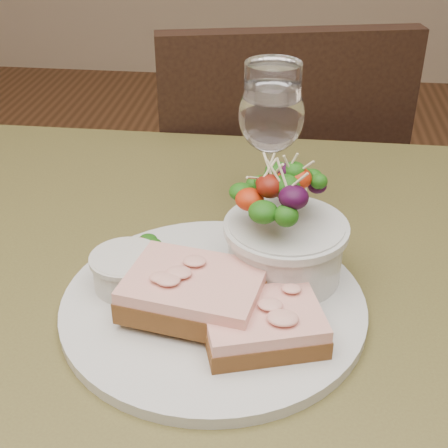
# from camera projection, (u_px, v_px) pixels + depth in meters

# --- Properties ---
(cafe_table) EXTENTS (0.80, 0.80, 0.75)m
(cafe_table) POSITION_uv_depth(u_px,v_px,m) (205.00, 364.00, 0.69)
(cafe_table) COLOR #4F4521
(cafe_table) RESTS_ON ground
(chair_far) EXTENTS (0.50, 0.50, 0.90)m
(chair_far) POSITION_uv_depth(u_px,v_px,m) (262.00, 282.00, 1.41)
(chair_far) COLOR black
(chair_far) RESTS_ON ground
(dinner_plate) EXTENTS (0.30, 0.30, 0.01)m
(dinner_plate) POSITION_uv_depth(u_px,v_px,m) (213.00, 304.00, 0.61)
(dinner_plate) COLOR silver
(dinner_plate) RESTS_ON cafe_table
(sandwich_front) EXTENTS (0.12, 0.11, 0.03)m
(sandwich_front) POSITION_uv_depth(u_px,v_px,m) (263.00, 324.00, 0.55)
(sandwich_front) COLOR #442C12
(sandwich_front) RESTS_ON dinner_plate
(sandwich_back) EXTENTS (0.14, 0.11, 0.03)m
(sandwich_back) POSITION_uv_depth(u_px,v_px,m) (194.00, 292.00, 0.58)
(sandwich_back) COLOR #442C12
(sandwich_back) RESTS_ON dinner_plate
(ramekin) EXTENTS (0.07, 0.07, 0.04)m
(ramekin) POSITION_uv_depth(u_px,v_px,m) (127.00, 269.00, 0.62)
(ramekin) COLOR beige
(ramekin) RESTS_ON dinner_plate
(salad_bowl) EXTENTS (0.12, 0.12, 0.13)m
(salad_bowl) POSITION_uv_depth(u_px,v_px,m) (286.00, 225.00, 0.61)
(salad_bowl) COLOR silver
(salad_bowl) RESTS_ON dinner_plate
(garnish) EXTENTS (0.05, 0.04, 0.02)m
(garnish) POSITION_uv_depth(u_px,v_px,m) (150.00, 247.00, 0.67)
(garnish) COLOR #153D0B
(garnish) RESTS_ON dinner_plate
(wine_glass) EXTENTS (0.08, 0.08, 0.18)m
(wine_glass) POSITION_uv_depth(u_px,v_px,m) (271.00, 119.00, 0.71)
(wine_glass) COLOR white
(wine_glass) RESTS_ON cafe_table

